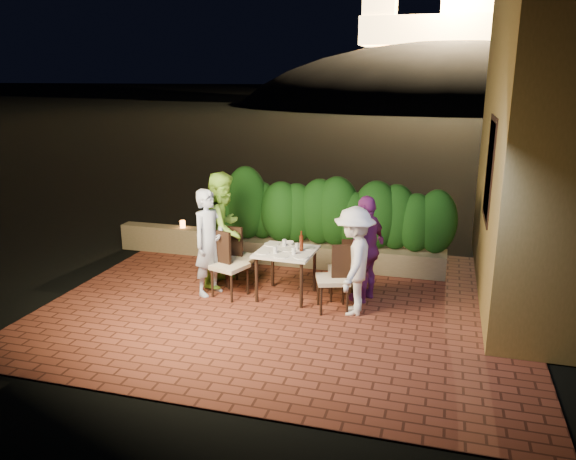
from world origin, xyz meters
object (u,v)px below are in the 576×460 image
at_px(beer_bottle, 301,241).
at_px(diner_purple, 366,249).
at_px(chair_left_front, 229,265).
at_px(dining_table, 286,274).
at_px(diner_white, 354,261).
at_px(chair_right_back, 342,269).
at_px(bowl, 288,243).
at_px(diner_blue, 209,242).
at_px(chair_right_front, 333,278).
at_px(chair_left_back, 241,257).
at_px(diner_green, 224,229).
at_px(parapet_lamp, 183,224).

xyz_separation_m(beer_bottle, diner_purple, (0.97, 0.17, -0.09)).
relative_size(beer_bottle, chair_left_front, 0.31).
height_order(dining_table, diner_white, diner_white).
bearing_deg(chair_right_back, chair_left_front, -1.58).
bearing_deg(bowl, diner_white, -29.67).
height_order(chair_left_front, chair_right_back, chair_left_front).
relative_size(chair_left_front, diner_blue, 0.61).
distance_m(beer_bottle, chair_right_front, 0.79).
xyz_separation_m(dining_table, chair_right_front, (0.80, -0.32, 0.12)).
height_order(bowl, chair_right_front, chair_right_front).
bearing_deg(chair_left_back, diner_green, -177.91).
xyz_separation_m(bowl, diner_blue, (-1.13, -0.52, 0.07)).
bearing_deg(chair_left_back, diner_blue, -120.71).
bearing_deg(diner_purple, diner_white, 10.66).
bearing_deg(beer_bottle, chair_right_front, -32.93).
bearing_deg(chair_left_front, chair_left_back, 106.94).
relative_size(chair_left_front, parapet_lamp, 7.33).
bearing_deg(bowl, diner_purple, -4.82).
distance_m(diner_purple, parapet_lamp, 4.00).
bearing_deg(chair_right_back, diner_green, -17.93).
relative_size(chair_left_front, diner_green, 0.55).
height_order(chair_left_front, chair_right_front, chair_left_front).
distance_m(chair_left_back, chair_right_back, 1.69).
xyz_separation_m(chair_left_front, chair_right_front, (1.65, -0.11, -0.01)).
relative_size(chair_right_back, diner_purple, 0.58).
distance_m(chair_left_back, parapet_lamp, 2.17).
bearing_deg(diner_purple, diner_green, -71.08).
relative_size(diner_white, parapet_lamp, 11.25).
bearing_deg(chair_right_front, diner_purple, -145.28).
distance_m(dining_table, chair_left_front, 0.89).
bearing_deg(dining_table, chair_left_back, 161.66).
distance_m(chair_left_back, diner_purple, 2.06).
height_order(bowl, chair_left_back, chair_left_back).
distance_m(chair_right_back, diner_blue, 2.10).
bearing_deg(chair_right_back, parapet_lamp, -37.58).
xyz_separation_m(chair_right_back, diner_green, (-1.99, 0.12, 0.46)).
relative_size(dining_table, beer_bottle, 2.73).
distance_m(dining_table, diner_green, 1.31).
distance_m(beer_bottle, chair_left_front, 1.18).
relative_size(dining_table, diner_purple, 0.52).
xyz_separation_m(chair_right_back, parapet_lamp, (-3.39, 1.44, 0.10)).
height_order(beer_bottle, chair_left_back, beer_bottle).
height_order(dining_table, diner_purple, diner_purple).
height_order(bowl, diner_white, diner_white).
bearing_deg(parapet_lamp, diner_purple, -20.56).
bearing_deg(diner_white, chair_left_back, -108.52).
xyz_separation_m(diner_blue, diner_white, (2.28, -0.14, -0.05)).
bearing_deg(diner_white, diner_green, -106.70).
relative_size(chair_left_back, diner_purple, 0.60).
bearing_deg(chair_left_front, chair_right_front, 14.95).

